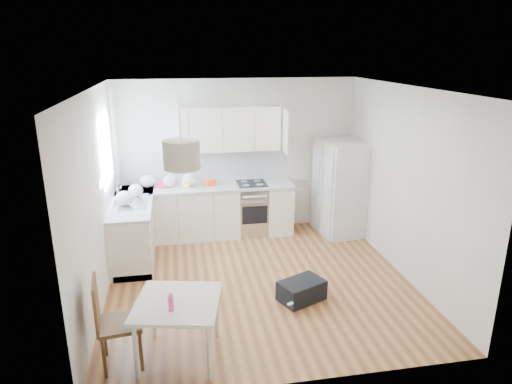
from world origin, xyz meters
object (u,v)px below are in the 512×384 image
refrigerator (341,188)px  gym_bag (302,290)px  dining_table (178,307)px  dining_chair (120,322)px

refrigerator → gym_bag: 2.60m
dining_table → dining_chair: bearing=-168.6°
refrigerator → gym_bag: bearing=-128.0°
dining_chair → gym_bag: 2.40m
refrigerator → dining_chair: 4.64m
refrigerator → gym_bag: size_ratio=2.89×
refrigerator → dining_table: 4.21m
refrigerator → dining_chair: (-3.49, -3.04, -0.34)m
dining_table → gym_bag: size_ratio=1.75×
refrigerator → dining_table: refrigerator is taller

